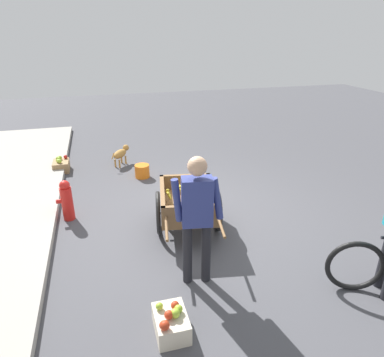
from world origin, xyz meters
The scene contains 8 objects.
ground_plane centered at (0.00, 0.00, 0.00)m, with size 24.00×24.00×0.00m, color #47474C.
fruit_cart centered at (-0.34, 0.19, 0.44)m, with size 1.75×1.05×0.72m.
vendor_person centered at (-1.48, 0.39, 0.95)m, with size 0.25×0.58×1.59m.
dog centered at (2.70, 0.94, 0.27)m, with size 0.57×0.43×0.40m.
fire_hydrant centered at (0.48, 1.95, 0.33)m, with size 0.25×0.25×0.67m.
plastic_bucket centered at (1.87, 0.59, 0.13)m, with size 0.30×0.30×0.27m, color orange.
apple_crate centered at (-2.17, 0.85, 0.13)m, with size 0.44×0.32×0.32m.
mixed_fruit_crate centered at (2.67, 2.22, 0.12)m, with size 0.44×0.32×0.31m.
Camera 1 is at (-4.70, 1.33, 2.80)m, focal length 32.22 mm.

